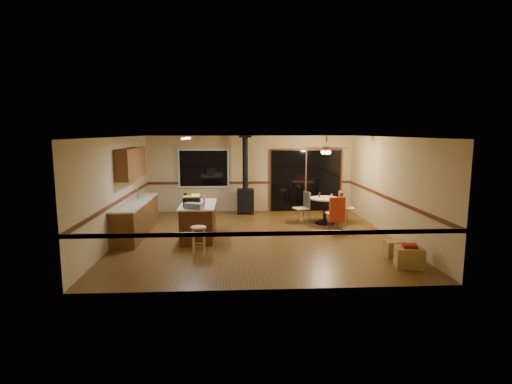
{
  "coord_description": "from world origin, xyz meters",
  "views": [
    {
      "loc": [
        -0.59,
        -10.11,
        2.73
      ],
      "look_at": [
        0.0,
        0.3,
        1.15
      ],
      "focal_mm": 28.0,
      "sensor_mm": 36.0,
      "label": 1
    }
  ],
  "objects": [
    {
      "name": "lower_cabinets",
      "position": [
        -3.2,
        0.5,
        0.43
      ],
      "size": [
        0.6,
        3.0,
        0.86
      ],
      "primitive_type": "cube",
      "color": "brown",
      "rests_on": "ground"
    },
    {
      "name": "glass_red",
      "position": [
        1.98,
        1.56,
        0.85
      ],
      "size": [
        0.07,
        0.07,
        0.15
      ],
      "primitive_type": "cylinder",
      "rotation": [
        0.0,
        0.0,
        0.25
      ],
      "color": "#590C14",
      "rests_on": "dining_table"
    },
    {
      "name": "upper_cabinets",
      "position": [
        -3.33,
        0.7,
        1.9
      ],
      "size": [
        0.35,
        2.0,
        0.8
      ],
      "primitive_type": "cube",
      "color": "brown",
      "rests_on": "ground"
    },
    {
      "name": "ceiling_fan",
      "position": [
        2.13,
        1.46,
        2.21
      ],
      "size": [
        0.24,
        0.24,
        0.55
      ],
      "color": "brown",
      "rests_on": "ceiling"
    },
    {
      "name": "chair_right",
      "position": [
        2.65,
        1.54,
        0.6
      ],
      "size": [
        0.52,
        0.49,
        0.7
      ],
      "color": "#C4BC91",
      "rests_on": "ground"
    },
    {
      "name": "box_on_island",
      "position": [
        -1.58,
        0.22,
        1.0
      ],
      "size": [
        0.28,
        0.34,
        0.21
      ],
      "primitive_type": "cube",
      "rotation": [
        0.0,
        0.0,
        0.19
      ],
      "color": "#A48149",
      "rests_on": "kitchen_island"
    },
    {
      "name": "window",
      "position": [
        -1.6,
        3.45,
        1.5
      ],
      "size": [
        1.72,
        0.1,
        1.32
      ],
      "primitive_type": "cube",
      "color": "black",
      "rests_on": "ground"
    },
    {
      "name": "bottle_dark",
      "position": [
        -1.81,
        -0.08,
        1.04
      ],
      "size": [
        0.11,
        0.11,
        0.29
      ],
      "primitive_type": "cylinder",
      "rotation": [
        0.0,
        0.0,
        0.4
      ],
      "color": "black",
      "rests_on": "kitchen_island"
    },
    {
      "name": "box_small_red",
      "position": [
        2.97,
        -2.48,
        0.44
      ],
      "size": [
        0.31,
        0.27,
        0.07
      ],
      "primitive_type": "cube",
      "rotation": [
        0.0,
        0.0,
        -0.21
      ],
      "color": "maroon",
      "rests_on": "box_corner_a"
    },
    {
      "name": "wall_right",
      "position": [
        3.5,
        0.0,
        1.3
      ],
      "size": [
        0.0,
        7.0,
        7.0
      ],
      "primitive_type": "plane",
      "rotation": [
        1.57,
        0.0,
        -1.57
      ],
      "color": "tan",
      "rests_on": "ground"
    },
    {
      "name": "wall_left",
      "position": [
        -3.5,
        0.0,
        1.3
      ],
      "size": [
        0.0,
        7.0,
        7.0
      ],
      "primitive_type": "plane",
      "rotation": [
        1.57,
        0.0,
        1.57
      ],
      "color": "tan",
      "rests_on": "ground"
    },
    {
      "name": "chair_left",
      "position": [
        1.53,
        1.59,
        0.59
      ],
      "size": [
        0.51,
        0.5,
        0.51
      ],
      "color": "#C4BC91",
      "rests_on": "ground"
    },
    {
      "name": "ceiling",
      "position": [
        0.0,
        0.0,
        2.6
      ],
      "size": [
        7.0,
        7.0,
        0.0
      ],
      "primitive_type": "plane",
      "rotation": [
        3.14,
        0.0,
        0.0
      ],
      "color": "silver",
      "rests_on": "ground"
    },
    {
      "name": "wood_stove",
      "position": [
        -0.2,
        3.05,
        0.73
      ],
      "size": [
        0.55,
        0.5,
        2.52
      ],
      "color": "black",
      "rests_on": "ground"
    },
    {
      "name": "glass_cream",
      "position": [
        2.31,
        1.41,
        0.84
      ],
      "size": [
        0.07,
        0.07,
        0.12
      ],
      "primitive_type": "cylinder",
      "rotation": [
        0.0,
        0.0,
        0.42
      ],
      "color": "beige",
      "rests_on": "dining_table"
    },
    {
      "name": "wall_front",
      "position": [
        0.0,
        -3.5,
        1.3
      ],
      "size": [
        7.0,
        0.0,
        7.0
      ],
      "primitive_type": "plane",
      "rotation": [
        -1.57,
        0.0,
        0.0
      ],
      "color": "tan",
      "rests_on": "ground"
    },
    {
      "name": "box_corner_a",
      "position": [
        2.97,
        -2.48,
        0.2
      ],
      "size": [
        0.62,
        0.55,
        0.41
      ],
      "primitive_type": "cube",
      "rotation": [
        0.0,
        0.0,
        -0.21
      ],
      "color": "#A48149",
      "rests_on": "floor"
    },
    {
      "name": "toolbox_grey",
      "position": [
        -1.54,
        -0.62,
        0.97
      ],
      "size": [
        0.5,
        0.4,
        0.14
      ],
      "primitive_type": "cube",
      "rotation": [
        0.0,
        0.0,
        -0.41
      ],
      "color": "slate",
      "rests_on": "kitchen_island"
    },
    {
      "name": "box_under_window",
      "position": [
        -1.76,
        3.1,
        0.22
      ],
      "size": [
        0.66,
        0.59,
        0.45
      ],
      "primitive_type": "cube",
      "rotation": [
        0.0,
        0.0,
        0.29
      ],
      "color": "#A48149",
      "rests_on": "floor"
    },
    {
      "name": "chair_near",
      "position": [
        2.26,
        0.58,
        0.6
      ],
      "size": [
        0.48,
        0.52,
        0.7
      ],
      "color": "#C4BC91",
      "rests_on": "ground"
    },
    {
      "name": "bottle_white",
      "position": [
        -1.64,
        0.49,
        0.99
      ],
      "size": [
        0.07,
        0.07,
        0.18
      ],
      "primitive_type": "cylinder",
      "rotation": [
        0.0,
        0.0,
        0.18
      ],
      "color": "white",
      "rests_on": "kitchen_island"
    },
    {
      "name": "floor",
      "position": [
        0.0,
        0.0,
        0.0
      ],
      "size": [
        7.0,
        7.0,
        0.0
      ],
      "primitive_type": "plane",
      "color": "brown",
      "rests_on": "ground"
    },
    {
      "name": "toolbox_black",
      "position": [
        -1.63,
        -0.36,
        1.01
      ],
      "size": [
        0.42,
        0.23,
        0.23
      ],
      "primitive_type": "cube",
      "rotation": [
        0.0,
        0.0,
        -0.02
      ],
      "color": "black",
      "rests_on": "kitchen_island"
    },
    {
      "name": "blue_bucket",
      "position": [
        -1.36,
        -0.53,
        0.12
      ],
      "size": [
        0.31,
        0.31,
        0.24
      ],
      "primitive_type": "cylinder",
      "rotation": [
        0.0,
        0.0,
        0.05
      ],
      "color": "#0B23A5",
      "rests_on": "floor"
    },
    {
      "name": "fluorescent_strip",
      "position": [
        -1.8,
        0.3,
        2.56
      ],
      "size": [
        0.1,
        1.2,
        0.04
      ],
      "primitive_type": "cube",
      "color": "white",
      "rests_on": "ceiling"
    },
    {
      "name": "sliding_door",
      "position": [
        1.9,
        3.45,
        1.05
      ],
      "size": [
        2.52,
        0.1,
        2.1
      ],
      "primitive_type": "cube",
      "color": "black",
      "rests_on": "ground"
    },
    {
      "name": "chair_rail",
      "position": [
        0.0,
        0.0,
        1.0
      ],
      "size": [
        7.0,
        7.0,
        0.08
      ],
      "primitive_type": null,
      "color": "#4E2613",
      "rests_on": "ground"
    },
    {
      "name": "kitchen_island",
      "position": [
        -1.5,
        0.0,
        0.45
      ],
      "size": [
        0.88,
        1.68,
        0.9
      ],
      "color": "#512A14",
      "rests_on": "ground"
    },
    {
      "name": "countertop",
      "position": [
        -3.2,
        0.5,
        0.88
      ],
      "size": [
        0.64,
        3.04,
        0.04
      ],
      "primitive_type": "cube",
      "color": "beige",
      "rests_on": "lower_cabinets"
    },
    {
      "name": "box_corner_b",
      "position": [
        2.97,
        -1.75,
        0.17
      ],
      "size": [
        0.43,
        0.37,
        0.34
      ],
      "primitive_type": "cube",
      "rotation": [
        0.0,
        0.0,
        -0.04
      ],
      "color": "#A48149",
      "rests_on": "floor"
    },
    {
      "name": "dining_table",
      "position": [
        2.13,
        1.46,
        0.53
      ],
      "size": [
        0.91,
        0.91,
        0.78
      ],
      "color": "black",
      "rests_on": "ground"
    },
    {
      "name": "toolbox_yellow_lid",
      "position": [
        -1.63,
        -0.36,
        1.14
      ],
      "size": [
        0.4,
        0.22,
        0.03
      ],
      "primitive_type": "cube",
      "rotation": [
        0.0,
        0.0,
        -0.02
      ],
      "color": "gold",
      "rests_on": "toolbox_black"
    },
    {
      "name": "bar_stool",
      "position": [
        -1.38,
        -1.4,
        0.32
      ],
      "size": [
        0.4,
        0.4,
        0.64
      ],
      "primitive_type": "cylinder",
      "rotation": [
        0.0,
        0.0,
        -0.17
      ],
      "color": "tan",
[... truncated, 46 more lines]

